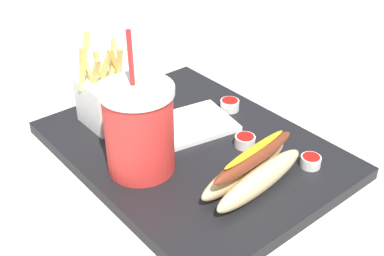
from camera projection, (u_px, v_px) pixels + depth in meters
ground_plane at (192, 159)px, 0.81m from camera, size 2.40×2.40×0.02m
food_tray at (192, 149)px, 0.80m from camera, size 0.46×0.35×0.02m
soda_cup at (138, 128)px, 0.70m from camera, size 0.10×0.10×0.21m
fries_basket at (107, 99)px, 0.83m from camera, size 0.08×0.08×0.16m
hot_dog_1 at (252, 171)px, 0.69m from camera, size 0.08×0.19×0.07m
ketchup_cup_1 at (245, 141)px, 0.78m from camera, size 0.03×0.03×0.02m
ketchup_cup_2 at (230, 104)px, 0.88m from camera, size 0.03×0.03×0.02m
ketchup_cup_3 at (311, 161)px, 0.74m from camera, size 0.03×0.03×0.02m
napkin_stack at (193, 124)px, 0.83m from camera, size 0.13×0.15×0.01m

